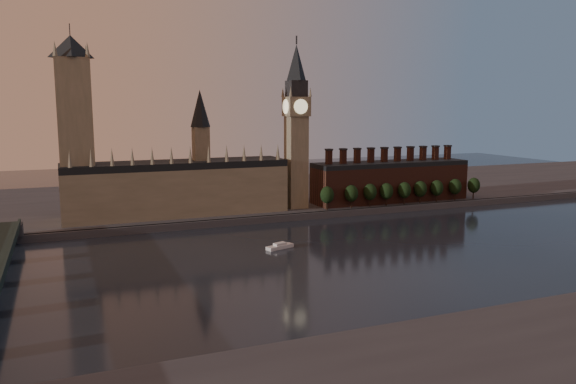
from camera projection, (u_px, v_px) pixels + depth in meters
name	position (u px, v px, depth m)	size (l,w,h in m)	color
ground	(370.00, 257.00, 256.02)	(900.00, 900.00, 0.00)	black
north_bank	(248.00, 196.00, 418.71)	(900.00, 182.00, 4.00)	#424247
palace_of_westminster	(178.00, 185.00, 333.93)	(130.00, 30.30, 74.00)	gray
victoria_tower	(75.00, 123.00, 307.62)	(24.00, 24.00, 108.00)	gray
big_ben	(296.00, 125.00, 351.91)	(15.00, 15.00, 107.00)	gray
chimney_block	(390.00, 181.00, 383.91)	(110.00, 25.00, 37.00)	#4D271D
embankment_tree_0	(327.00, 195.00, 349.72)	(8.60, 8.60, 14.88)	black
embankment_tree_1	(351.00, 193.00, 355.90)	(8.60, 8.60, 14.88)	black
embankment_tree_2	(370.00, 192.00, 361.82)	(8.60, 8.60, 14.88)	black
embankment_tree_3	(387.00, 191.00, 365.08)	(8.60, 8.60, 14.88)	black
embankment_tree_4	(404.00, 190.00, 369.76)	(8.60, 8.60, 14.88)	black
embankment_tree_5	(420.00, 189.00, 375.24)	(8.60, 8.60, 14.88)	black
embankment_tree_6	(437.00, 188.00, 379.76)	(8.60, 8.60, 14.88)	black
embankment_tree_7	(455.00, 187.00, 386.14)	(8.60, 8.60, 14.88)	black
embankment_tree_8	(474.00, 185.00, 392.64)	(8.60, 8.60, 14.88)	black
river_boat	(280.00, 246.00, 271.17)	(14.94, 8.42, 2.88)	silver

